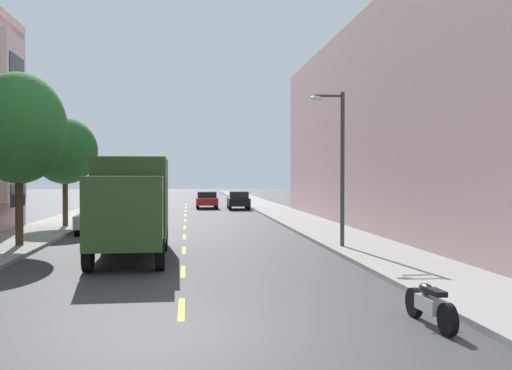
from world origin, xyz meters
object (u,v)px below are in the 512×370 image
at_px(delivery_box_truck, 132,201).
at_px(parked_pickup_teal, 139,196).
at_px(street_tree_third, 65,151).
at_px(parked_hatchback_burgundy, 126,204).
at_px(parked_hatchback_silver, 97,218).
at_px(moving_red_sedan, 207,200).
at_px(parked_motorcycle, 430,305).
at_px(street_tree_second, 19,128).
at_px(parked_hatchback_sky, 145,194).
at_px(street_lamp, 338,156).
at_px(parked_hatchback_black, 238,200).

xyz_separation_m(delivery_box_truck, parked_pickup_teal, (-2.66, 37.19, -1.13)).
bearing_deg(street_tree_third, parked_hatchback_burgundy, 79.91).
height_order(parked_hatchback_silver, moving_red_sedan, parked_hatchback_silver).
distance_m(parked_pickup_teal, parked_motorcycle, 48.51).
relative_size(street_tree_second, delivery_box_truck, 0.88).
xyz_separation_m(parked_pickup_teal, parked_hatchback_sky, (-0.00, 7.35, -0.07)).
xyz_separation_m(parked_hatchback_silver, moving_red_sedan, (6.13, 20.91, -0.01)).
relative_size(street_lamp, parked_hatchback_black, 1.48).
distance_m(parked_hatchback_sky, parked_motorcycle, 55.74).
xyz_separation_m(street_lamp, parked_hatchback_black, (-1.55, 26.87, -2.88)).
height_order(street_tree_third, parked_hatchback_silver, street_tree_third).
distance_m(street_tree_third, delivery_box_truck, 12.70).
height_order(street_tree_second, street_lamp, street_tree_second).
distance_m(street_tree_second, moving_red_sedan, 28.60).
relative_size(parked_hatchback_black, parked_hatchback_sky, 1.00).
height_order(street_lamp, parked_hatchback_sky, street_lamp).
bearing_deg(delivery_box_truck, parked_hatchback_sky, 93.42).
xyz_separation_m(parked_pickup_teal, parked_motorcycle, (9.21, -47.63, -0.42)).
bearing_deg(parked_hatchback_black, parked_hatchback_silver, -114.66).
distance_m(street_tree_third, parked_hatchback_sky, 33.14).
bearing_deg(parked_pickup_teal, parked_hatchback_silver, -89.73).
distance_m(parked_hatchback_burgundy, parked_motorcycle, 34.76).
bearing_deg(street_lamp, parked_hatchback_black, 93.31).
height_order(street_lamp, delivery_box_truck, street_lamp).
height_order(parked_pickup_teal, parked_hatchback_sky, parked_pickup_teal).
height_order(delivery_box_truck, parked_motorcycle, delivery_box_truck).
bearing_deg(parked_hatchback_burgundy, parked_hatchback_silver, -89.89).
height_order(street_lamp, parked_pickup_teal, street_lamp).
distance_m(delivery_box_truck, parked_hatchback_sky, 44.63).
bearing_deg(parked_hatchback_black, moving_red_sedan, 143.02).
bearing_deg(street_tree_third, delivery_box_truck, -68.44).
bearing_deg(parked_pickup_teal, parked_hatchback_sky, 90.03).
bearing_deg(parked_pickup_teal, moving_red_sedan, -49.30).
relative_size(street_lamp, parked_motorcycle, 2.90).
bearing_deg(parked_pickup_teal, parked_hatchback_burgundy, -89.57).
xyz_separation_m(street_tree_third, parked_hatchback_silver, (2.07, -2.63, -3.41)).
bearing_deg(parked_hatchback_sky, parked_motorcycle, -80.48).
height_order(parked_hatchback_burgundy, moving_red_sedan, parked_hatchback_burgundy).
xyz_separation_m(parked_hatchback_sky, moving_red_sedan, (6.27, -14.63, -0.01)).
bearing_deg(parked_pickup_teal, street_tree_third, -94.33).
height_order(street_tree_third, delivery_box_truck, street_tree_third).
bearing_deg(street_lamp, parked_pickup_teal, 106.07).
relative_size(delivery_box_truck, parked_motorcycle, 3.76).
bearing_deg(street_tree_second, street_tree_third, 90.00).
height_order(delivery_box_truck, parked_hatchback_silver, delivery_box_truck).
height_order(parked_hatchback_black, parked_pickup_teal, parked_pickup_teal).
distance_m(parked_pickup_teal, moving_red_sedan, 9.61).
relative_size(parked_hatchback_silver, parked_hatchback_sky, 1.01).
relative_size(street_lamp, parked_hatchback_sky, 1.48).
bearing_deg(parked_hatchback_silver, moving_red_sedan, 73.66).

